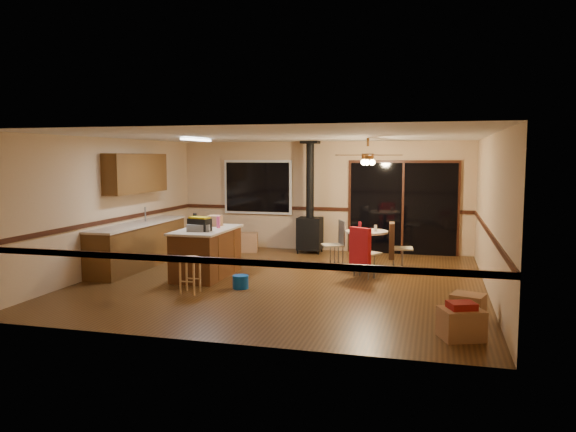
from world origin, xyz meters
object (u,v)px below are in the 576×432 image
(toolbox_grey, at_px, (199,228))
(box_corner_b, at_px, (468,306))
(blue_bucket, at_px, (241,282))
(box_corner_a, at_px, (461,324))
(chair_right, at_px, (393,241))
(bar_stool, at_px, (190,275))
(box_under_window, at_px, (246,242))
(dining_table, at_px, (366,243))
(kitchen_island, at_px, (207,252))
(toolbox_black, at_px, (200,225))
(wood_stove, at_px, (310,222))
(chair_near, at_px, (361,247))
(chair_left, at_px, (338,238))

(toolbox_grey, relative_size, box_corner_b, 0.95)
(blue_bucket, distance_m, box_corner_a, 3.97)
(blue_bucket, xyz_separation_m, chair_right, (2.39, 2.20, 0.48))
(bar_stool, relative_size, box_under_window, 1.09)
(chair_right, bearing_deg, dining_table, -176.25)
(kitchen_island, height_order, toolbox_black, toolbox_black)
(toolbox_grey, xyz_separation_m, box_corner_a, (4.46, -2.24, -0.78))
(wood_stove, height_order, toolbox_grey, wood_stove)
(toolbox_grey, bearing_deg, box_corner_b, -15.92)
(wood_stove, distance_m, toolbox_grey, 3.65)
(toolbox_grey, relative_size, chair_near, 0.58)
(toolbox_grey, height_order, chair_left, toolbox_grey)
(toolbox_black, distance_m, box_under_window, 3.23)
(wood_stove, xyz_separation_m, bar_stool, (-1.04, -4.36, -0.43))
(dining_table, height_order, chair_near, chair_near)
(blue_bucket, height_order, chair_left, chair_left)
(toolbox_black, height_order, box_corner_b, toolbox_black)
(box_corner_b, bearing_deg, box_corner_a, -97.93)
(bar_stool, relative_size, box_corner_b, 1.41)
(wood_stove, xyz_separation_m, dining_table, (1.52, -1.66, -0.20))
(toolbox_grey, bearing_deg, blue_bucket, -24.02)
(kitchen_island, relative_size, box_corner_b, 3.92)
(bar_stool, height_order, blue_bucket, bar_stool)
(toolbox_grey, distance_m, toolbox_black, 0.08)
(blue_bucket, distance_m, dining_table, 2.89)
(toolbox_black, relative_size, dining_table, 0.48)
(blue_bucket, xyz_separation_m, box_corner_a, (3.52, -1.82, 0.07))
(wood_stove, relative_size, chair_near, 3.60)
(toolbox_grey, relative_size, toolbox_black, 1.00)
(chair_right, bearing_deg, blue_bucket, -137.39)
(kitchen_island, height_order, toolbox_grey, toolbox_grey)
(bar_stool, bearing_deg, wood_stove, 76.60)
(kitchen_island, bearing_deg, blue_bucket, -39.17)
(toolbox_black, height_order, blue_bucket, toolbox_black)
(chair_left, relative_size, chair_near, 0.77)
(box_corner_b, bearing_deg, dining_table, 120.19)
(kitchen_island, xyz_separation_m, chair_left, (2.22, 1.54, 0.14))
(toolbox_black, bearing_deg, blue_bucket, -26.63)
(box_corner_a, bearing_deg, dining_table, 112.50)
(chair_left, distance_m, box_corner_b, 4.01)
(chair_left, height_order, box_corner_b, chair_left)
(bar_stool, relative_size, chair_right, 0.86)
(bar_stool, distance_m, dining_table, 3.73)
(bar_stool, distance_m, chair_left, 3.46)
(toolbox_grey, distance_m, blue_bucket, 1.33)
(chair_left, xyz_separation_m, chair_near, (0.61, -1.00, 0.01))
(chair_right, bearing_deg, wood_stove, 141.51)
(box_under_window, relative_size, box_corner_b, 1.29)
(toolbox_black, xyz_separation_m, chair_left, (2.22, 1.84, -0.42))
(chair_right, bearing_deg, box_under_window, 158.38)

